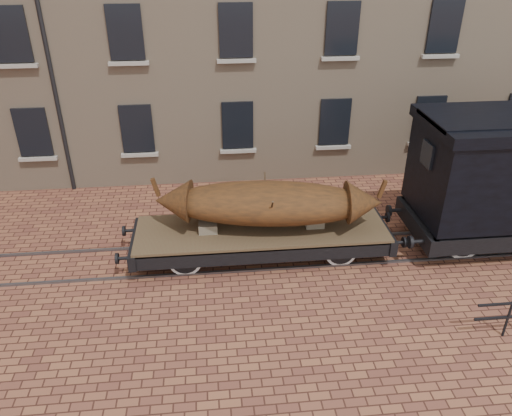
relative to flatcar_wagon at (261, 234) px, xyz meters
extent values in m
plane|color=brown|center=(2.20, 0.00, -0.74)|extent=(90.00, 90.00, 0.00)
cube|color=black|center=(-7.30, 4.96, 1.46)|extent=(1.10, 0.12, 1.70)
cube|color=#A29B8F|center=(-7.30, 4.90, 0.51)|extent=(1.30, 0.18, 0.12)
cube|color=black|center=(-3.80, 4.96, 1.46)|extent=(1.10, 0.12, 1.70)
cube|color=#A29B8F|center=(-3.80, 4.90, 0.51)|extent=(1.30, 0.18, 0.12)
cube|color=black|center=(-0.30, 4.96, 1.46)|extent=(1.10, 0.12, 1.70)
cube|color=#A29B8F|center=(-0.30, 4.90, 0.51)|extent=(1.30, 0.18, 0.12)
cube|color=black|center=(3.20, 4.96, 1.46)|extent=(1.10, 0.12, 1.70)
cube|color=#A29B8F|center=(3.20, 4.90, 0.51)|extent=(1.30, 0.18, 0.12)
cube|color=black|center=(6.70, 4.96, 1.46)|extent=(1.10, 0.12, 1.70)
cube|color=#A29B8F|center=(6.70, 4.90, 0.51)|extent=(1.30, 0.18, 0.12)
cube|color=black|center=(-7.30, 4.96, 4.66)|extent=(1.10, 0.12, 1.70)
cube|color=#A29B8F|center=(-7.30, 4.90, 3.71)|extent=(1.30, 0.18, 0.12)
cube|color=black|center=(-3.80, 4.96, 4.66)|extent=(1.10, 0.12, 1.70)
cube|color=#A29B8F|center=(-3.80, 4.90, 3.71)|extent=(1.30, 0.18, 0.12)
cube|color=black|center=(-0.30, 4.96, 4.66)|extent=(1.10, 0.12, 1.70)
cube|color=#A29B8F|center=(-0.30, 4.90, 3.71)|extent=(1.30, 0.18, 0.12)
cube|color=black|center=(3.20, 4.96, 4.66)|extent=(1.10, 0.12, 1.70)
cube|color=#A29B8F|center=(3.20, 4.90, 3.71)|extent=(1.30, 0.18, 0.12)
cube|color=black|center=(6.70, 4.96, 4.66)|extent=(1.10, 0.12, 1.70)
cube|color=#A29B8F|center=(6.70, 4.90, 3.71)|extent=(1.30, 0.18, 0.12)
cube|color=#59595E|center=(2.20, -0.72, -0.71)|extent=(30.00, 0.08, 0.06)
cube|color=#59595E|center=(2.20, 0.72, -0.71)|extent=(30.00, 0.08, 0.06)
cylinder|color=black|center=(5.20, -3.80, -0.24)|extent=(0.06, 0.06, 1.00)
cube|color=#4E4329|center=(0.00, 0.00, 0.13)|extent=(6.97, 2.05, 0.11)
cube|color=black|center=(0.00, -0.95, -0.09)|extent=(6.97, 0.15, 0.42)
cube|color=black|center=(0.00, 0.95, -0.09)|extent=(6.97, 0.15, 0.42)
cube|color=black|center=(-3.49, 0.00, -0.09)|extent=(0.20, 2.14, 0.42)
cylinder|color=black|center=(-3.75, -0.70, -0.09)|extent=(0.33, 0.09, 0.09)
cylinder|color=black|center=(-3.90, -0.70, -0.09)|extent=(0.07, 0.30, 0.30)
cylinder|color=black|center=(-3.75, 0.70, -0.09)|extent=(0.33, 0.09, 0.09)
cylinder|color=black|center=(-3.90, 0.70, -0.09)|extent=(0.07, 0.30, 0.30)
cube|color=black|center=(3.49, 0.00, -0.09)|extent=(0.20, 2.14, 0.42)
cylinder|color=black|center=(3.75, -0.70, -0.09)|extent=(0.33, 0.09, 0.09)
cylinder|color=black|center=(3.90, -0.70, -0.09)|extent=(0.07, 0.30, 0.30)
cylinder|color=black|center=(3.75, 0.70, -0.09)|extent=(0.33, 0.09, 0.09)
cylinder|color=black|center=(3.90, 0.70, -0.09)|extent=(0.07, 0.30, 0.30)
cylinder|color=black|center=(-2.14, 0.00, -0.30)|extent=(0.09, 1.77, 0.09)
cylinder|color=white|center=(-2.14, -0.72, -0.30)|extent=(0.89, 0.07, 0.89)
cylinder|color=black|center=(-2.14, -0.72, -0.30)|extent=(0.73, 0.09, 0.73)
cube|color=black|center=(-2.14, -0.83, -0.07)|extent=(0.84, 0.07, 0.09)
cylinder|color=white|center=(-2.14, 0.72, -0.30)|extent=(0.89, 0.07, 0.89)
cylinder|color=black|center=(-2.14, 0.72, -0.30)|extent=(0.73, 0.09, 0.73)
cube|color=black|center=(-2.14, 0.83, -0.07)|extent=(0.84, 0.07, 0.09)
cylinder|color=black|center=(2.14, 0.00, -0.30)|extent=(0.09, 1.77, 0.09)
cylinder|color=white|center=(2.14, -0.72, -0.30)|extent=(0.89, 0.07, 0.89)
cylinder|color=black|center=(2.14, -0.72, -0.30)|extent=(0.73, 0.09, 0.73)
cube|color=black|center=(2.14, -0.83, -0.07)|extent=(0.84, 0.07, 0.09)
cylinder|color=white|center=(2.14, 0.72, -0.30)|extent=(0.89, 0.07, 0.89)
cylinder|color=black|center=(2.14, 0.72, -0.30)|extent=(0.73, 0.09, 0.73)
cube|color=black|center=(2.14, 0.83, -0.07)|extent=(0.84, 0.07, 0.09)
cube|color=black|center=(0.00, 0.00, -0.23)|extent=(3.72, 0.06, 0.06)
cube|color=#746B5D|center=(-1.49, 0.00, 0.32)|extent=(0.51, 0.46, 0.26)
cube|color=#746B5D|center=(1.49, 0.00, 0.32)|extent=(0.51, 0.46, 0.26)
ellipsoid|color=#5B3214|center=(0.18, 0.00, 0.97)|extent=(5.67, 2.35, 1.10)
cone|color=#5B3214|center=(-2.41, 0.31, 1.02)|extent=(1.07, 1.15, 1.04)
cube|color=#5B3214|center=(-2.84, 0.36, 1.43)|extent=(0.23, 0.14, 0.53)
cone|color=#5B3214|center=(2.77, -0.31, 1.02)|extent=(1.07, 1.15, 1.04)
cube|color=#5B3214|center=(3.20, -0.36, 1.43)|extent=(0.23, 0.14, 0.53)
cylinder|color=#423221|center=(0.18, -0.45, 0.84)|extent=(0.05, 0.94, 1.33)
cylinder|color=#423221|center=(0.18, 0.45, 0.84)|extent=(0.05, 0.94, 1.33)
cube|color=black|center=(7.78, 1.21, 0.03)|extent=(6.59, 0.18, 0.49)
cube|color=black|center=(4.49, 0.00, 0.03)|extent=(0.24, 2.64, 0.49)
cylinder|color=black|center=(3.99, -0.88, 0.03)|extent=(0.09, 0.35, 0.35)
cylinder|color=black|center=(3.99, 0.88, 0.03)|extent=(0.09, 0.35, 0.35)
cylinder|color=black|center=(5.70, 0.00, -0.21)|extent=(0.11, 2.09, 0.11)
cylinder|color=white|center=(5.70, -0.72, -0.21)|extent=(1.05, 0.08, 1.05)
cylinder|color=black|center=(5.70, -0.72, -0.21)|extent=(0.86, 0.11, 0.86)
cylinder|color=white|center=(5.70, 0.72, -0.21)|extent=(1.05, 0.08, 1.05)
cylinder|color=black|center=(5.70, 0.72, -0.21)|extent=(0.86, 0.11, 0.86)
cube|color=black|center=(4.47, 0.00, 2.22)|extent=(0.09, 0.66, 0.66)
camera|label=1|loc=(-1.36, -11.84, 7.43)|focal=35.00mm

